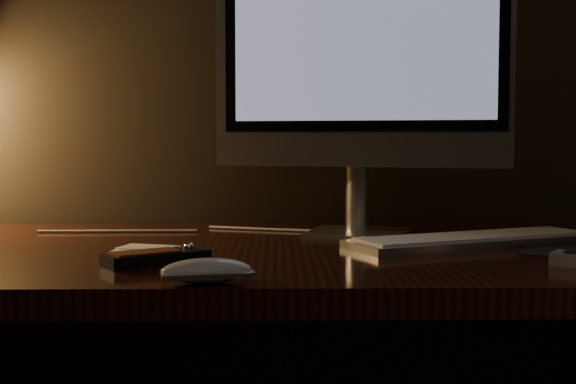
{
  "coord_description": "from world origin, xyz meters",
  "views": [
    {
      "loc": [
        0.06,
        0.49,
        0.94
      ],
      "look_at": [
        0.08,
        1.73,
        0.85
      ],
      "focal_mm": 50.0,
      "sensor_mm": 36.0,
      "label": 1
    }
  ],
  "objects_px": {
    "mouse": "(207,274)",
    "media_remote": "(156,257)",
    "desk": "(244,312)",
    "monitor": "(360,50)",
    "keyboard": "(473,239)"
  },
  "relations": [
    {
      "from": "desk",
      "to": "keyboard",
      "type": "bearing_deg",
      "value": -5.96
    },
    {
      "from": "keyboard",
      "to": "media_remote",
      "type": "height_order",
      "value": "media_remote"
    },
    {
      "from": "desk",
      "to": "media_remote",
      "type": "bearing_deg",
      "value": -115.38
    },
    {
      "from": "monitor",
      "to": "media_remote",
      "type": "relative_size",
      "value": 3.69
    },
    {
      "from": "keyboard",
      "to": "mouse",
      "type": "relative_size",
      "value": 3.91
    },
    {
      "from": "desk",
      "to": "monitor",
      "type": "relative_size",
      "value": 2.7
    },
    {
      "from": "monitor",
      "to": "keyboard",
      "type": "xyz_separation_m",
      "value": [
        0.19,
        -0.13,
        -0.34
      ]
    },
    {
      "from": "keyboard",
      "to": "monitor",
      "type": "bearing_deg",
      "value": 122.54
    },
    {
      "from": "desk",
      "to": "mouse",
      "type": "height_order",
      "value": "mouse"
    },
    {
      "from": "mouse",
      "to": "media_remote",
      "type": "distance_m",
      "value": 0.18
    },
    {
      "from": "media_remote",
      "to": "desk",
      "type": "bearing_deg",
      "value": 31.63
    },
    {
      "from": "mouse",
      "to": "monitor",
      "type": "bearing_deg",
      "value": 52.26
    },
    {
      "from": "keyboard",
      "to": "media_remote",
      "type": "relative_size",
      "value": 2.87
    },
    {
      "from": "desk",
      "to": "mouse",
      "type": "xyz_separation_m",
      "value": [
        -0.03,
        -0.41,
        0.14
      ]
    },
    {
      "from": "mouse",
      "to": "media_remote",
      "type": "relative_size",
      "value": 0.73
    }
  ]
}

